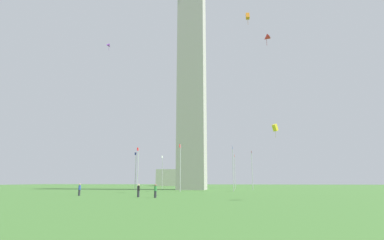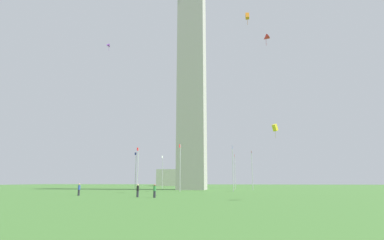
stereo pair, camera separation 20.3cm
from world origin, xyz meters
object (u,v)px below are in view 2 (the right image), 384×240
object	(u,v)px
obelisk_monument	(192,70)
flagpole_w	(136,169)
flagpole_nw	(138,167)
person_blue_shirt	(79,190)
flagpole_e	(252,168)
kite_red_delta	(266,38)
flagpole_sw	(162,170)
person_black_shirt	(138,191)
flagpole_ne	(233,166)
flagpole_se	(235,170)
person_green_shirt	(155,191)
flagpole_s	(200,171)
kite_orange_box	(247,16)
distant_building	(179,178)
flagpole_n	(180,165)
kite_yellow_box	(275,128)

from	to	relation	value
obelisk_monument	flagpole_w	xyz separation A→B (m)	(0.05, -14.30, -25.26)
flagpole_nw	person_blue_shirt	xyz separation A→B (m)	(21.94, -0.59, -4.17)
flagpole_e	kite_red_delta	world-z (taller)	kite_red_delta
flagpole_sw	person_black_shirt	distance (m)	45.79
flagpole_e	person_blue_shirt	size ratio (longest dim) A/B	5.52
flagpole_ne	obelisk_monument	bearing A→B (deg)	-135.15
flagpole_se	kite_red_delta	size ratio (longest dim) A/B	5.23
flagpole_se	kite_red_delta	xyz separation A→B (m)	(40.60, 5.84, 17.39)
person_green_shirt	flagpole_s	bearing A→B (deg)	-3.76
flagpole_ne	flagpole_nw	distance (m)	20.22
flagpole_s	flagpole_w	world-z (taller)	same
flagpole_e	kite_red_delta	xyz separation A→B (m)	(30.49, 1.65, 17.39)
flagpole_w	flagpole_e	bearing A→B (deg)	90.00
person_black_shirt	kite_orange_box	bearing A→B (deg)	-17.88
flagpole_nw	distant_building	distance (m)	80.25
flagpole_sw	person_blue_shirt	bearing A→B (deg)	-0.80
flagpole_n	kite_yellow_box	xyz separation A→B (m)	(-4.46, 18.89, 7.74)
person_black_shirt	kite_orange_box	size ratio (longest dim) A/B	0.70
flagpole_sw	kite_yellow_box	distance (m)	36.04
flagpole_sw	distant_building	size ratio (longest dim) A/B	0.32
flagpole_n	flagpole_ne	bearing A→B (deg)	112.50
flagpole_sw	person_black_shirt	bearing A→B (deg)	11.25
flagpole_se	obelisk_monument	bearing A→B (deg)	-45.15
person_green_shirt	distant_building	bearing A→B (deg)	5.17
flagpole_n	flagpole_e	size ratio (longest dim) A/B	1.00
flagpole_se	flagpole_nw	world-z (taller)	same
flagpole_ne	person_blue_shirt	bearing A→B (deg)	-43.49
flagpole_e	kite_orange_box	bearing A→B (deg)	-1.40
flagpole_sw	person_green_shirt	xyz separation A→B (m)	(45.68, 11.39, -4.20)
flagpole_e	kite_red_delta	bearing A→B (deg)	3.10
flagpole_se	person_green_shirt	distance (m)	46.72
obelisk_monument	kite_red_delta	world-z (taller)	obelisk_monument
flagpole_w	flagpole_nw	world-z (taller)	same
kite_orange_box	flagpole_se	bearing A→B (deg)	-173.68
distant_building	flagpole_se	bearing A→B (deg)	25.28
flagpole_se	flagpole_w	bearing A→B (deg)	-67.50
flagpole_ne	flagpole_se	bearing A→B (deg)	180.00
flagpole_ne	flagpole_w	distance (m)	26.42
flagpole_nw	kite_yellow_box	bearing A→B (deg)	90.53
flagpole_ne	flagpole_w	world-z (taller)	same
flagpole_w	kite_red_delta	bearing A→B (deg)	44.76
flagpole_n	kite_red_delta	xyz separation A→B (m)	(16.20, 15.95, 17.39)
flagpole_e	person_green_shirt	xyz separation A→B (m)	(35.57, -13.02, -4.20)
obelisk_monument	kite_yellow_box	size ratio (longest dim) A/B	20.65
obelisk_monument	flagpole_nw	xyz separation A→B (m)	(10.16, -10.11, -25.26)
flagpole_sw	distant_building	world-z (taller)	flagpole_sw
flagpole_n	flagpole_w	distance (m)	20.22
flagpole_s	flagpole_w	size ratio (longest dim) A/B	1.00
person_black_shirt	kite_yellow_box	xyz separation A→B (m)	(-24.77, 20.10, 11.94)
person_blue_shirt	kite_orange_box	world-z (taller)	kite_orange_box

